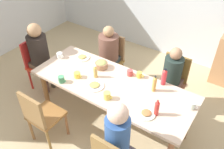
% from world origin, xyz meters
% --- Properties ---
extents(ground_plane, '(7.13, 7.13, 0.00)m').
position_xyz_m(ground_plane, '(0.00, 0.00, 0.00)').
color(ground_plane, tan).
extents(dining_table, '(2.23, 0.85, 0.75)m').
position_xyz_m(dining_table, '(0.00, 0.00, 0.67)').
color(dining_table, beige).
rests_on(dining_table, ground_plane).
extents(chair_0, '(0.40, 0.40, 0.90)m').
position_xyz_m(chair_0, '(-0.56, 0.81, 0.51)').
color(chair_0, olive).
rests_on(chair_0, ground_plane).
extents(person_0, '(0.33, 0.33, 1.13)m').
position_xyz_m(person_0, '(-0.56, 0.71, 0.69)').
color(person_0, '#332A42').
rests_on(person_0, ground_plane).
extents(person_1, '(0.30, 0.30, 1.26)m').
position_xyz_m(person_1, '(0.56, -0.71, 0.74)').
color(person_1, '#3E423D').
rests_on(person_1, ground_plane).
extents(chair_2, '(0.40, 0.40, 0.90)m').
position_xyz_m(chair_2, '(-0.56, -0.81, 0.51)').
color(chair_2, brown).
rests_on(chair_2, ground_plane).
extents(chair_3, '(0.40, 0.40, 0.90)m').
position_xyz_m(chair_3, '(0.56, 0.81, 0.51)').
color(chair_3, '#92573E').
rests_on(chair_3, ground_plane).
extents(person_3, '(0.30, 0.30, 1.12)m').
position_xyz_m(person_3, '(0.56, 0.71, 0.66)').
color(person_3, brown).
rests_on(person_3, ground_plane).
extents(chair_4, '(0.40, 0.40, 0.90)m').
position_xyz_m(chair_4, '(-1.50, 0.00, 0.51)').
color(chair_4, red).
rests_on(chair_4, ground_plane).
extents(person_4, '(0.31, 0.31, 1.23)m').
position_xyz_m(person_4, '(-1.41, 0.00, 0.74)').
color(person_4, '#4F5246').
rests_on(person_4, ground_plane).
extents(plate_0, '(0.23, 0.23, 0.04)m').
position_xyz_m(plate_0, '(-0.72, 0.24, 0.76)').
color(plate_0, silver).
rests_on(plate_0, dining_table).
extents(plate_1, '(0.25, 0.25, 0.04)m').
position_xyz_m(plate_1, '(-0.16, -0.18, 0.76)').
color(plate_1, white).
rests_on(plate_1, dining_table).
extents(plate_2, '(0.21, 0.21, 0.04)m').
position_xyz_m(plate_2, '(0.64, -0.24, 0.76)').
color(plate_2, silver).
rests_on(plate_2, dining_table).
extents(bowl_0, '(0.18, 0.18, 0.11)m').
position_xyz_m(bowl_0, '(-0.33, 0.21, 0.80)').
color(bowl_0, '#966B4C').
rests_on(bowl_0, dining_table).
extents(cup_0, '(0.12, 0.08, 0.09)m').
position_xyz_m(cup_0, '(0.11, 0.28, 0.79)').
color(cup_0, '#C64846').
rests_on(cup_0, dining_table).
extents(cup_1, '(0.12, 0.08, 0.10)m').
position_xyz_m(cup_1, '(1.03, 0.15, 0.80)').
color(cup_1, white).
rests_on(cup_1, dining_table).
extents(cup_2, '(0.12, 0.09, 0.10)m').
position_xyz_m(cup_2, '(0.11, -0.27, 0.80)').
color(cup_2, '#EACD52').
rests_on(cup_2, dining_table).
extents(cup_3, '(0.12, 0.09, 0.08)m').
position_xyz_m(cup_3, '(-0.47, -0.16, 0.79)').
color(cup_3, yellow).
rests_on(cup_3, dining_table).
extents(cup_4, '(0.11, 0.07, 0.08)m').
position_xyz_m(cup_4, '(0.24, 0.32, 0.79)').
color(cup_4, gold).
rests_on(cup_4, dining_table).
extents(cup_5, '(0.12, 0.09, 0.08)m').
position_xyz_m(cup_5, '(-1.01, 0.06, 0.79)').
color(cup_5, white).
rests_on(cup_5, dining_table).
extents(cup_6, '(0.12, 0.08, 0.09)m').
position_xyz_m(cup_6, '(-0.57, -0.35, 0.80)').
color(cup_6, '#499666').
rests_on(cup_6, dining_table).
extents(bottle_0, '(0.06, 0.06, 0.25)m').
position_xyz_m(bottle_0, '(0.57, 0.37, 0.87)').
color(bottle_0, red).
rests_on(bottle_0, dining_table).
extents(bottle_1, '(0.05, 0.05, 0.19)m').
position_xyz_m(bottle_1, '(-0.27, -0.01, 0.84)').
color(bottle_1, tan).
rests_on(bottle_1, dining_table).
extents(bottle_2, '(0.05, 0.05, 0.22)m').
position_xyz_m(bottle_2, '(0.73, -0.18, 0.85)').
color(bottle_2, red).
rests_on(bottle_2, dining_table).
extents(bottle_3, '(0.05, 0.05, 0.23)m').
position_xyz_m(bottle_3, '(0.52, 0.18, 0.86)').
color(bottle_3, gold).
rests_on(bottle_3, dining_table).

